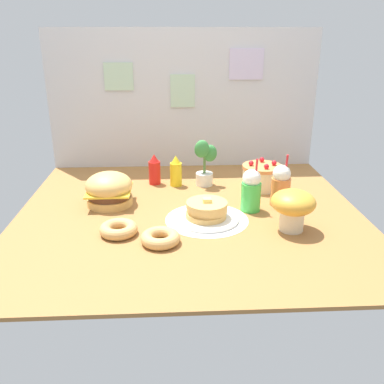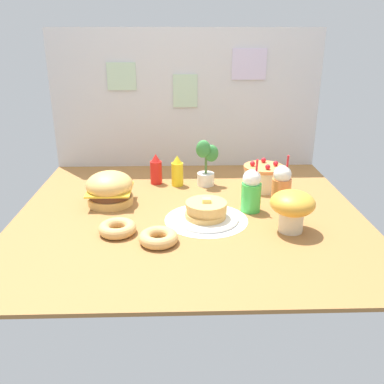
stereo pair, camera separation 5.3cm
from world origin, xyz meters
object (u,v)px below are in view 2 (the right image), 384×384
Objects in this scene: layer_cake at (263,177)px; cream_soda_cup at (251,191)px; donut_pink_glaze at (117,228)px; orange_float_cup at (281,186)px; mushroom_stool at (292,207)px; ketchup_bottle at (156,170)px; potted_plant at (206,161)px; burger at (110,189)px; mustard_bottle at (177,172)px; donut_chocolate at (159,237)px; pancake_stack at (206,212)px.

layer_cake is 0.41m from cream_soda_cup.
cream_soda_cup reaches higher than donut_pink_glaze.
orange_float_cup reaches higher than mushroom_stool.
mushroom_stool is at bearing -58.16° from cream_soda_cup.
potted_plant reaches higher than ketchup_bottle.
burger is at bearing 176.60° from orange_float_cup.
potted_plant is (0.53, 0.76, 0.15)m from donut_pink_glaze.
layer_cake reaches higher than donut_pink_glaze.
mushroom_stool is (1.05, -0.42, 0.04)m from burger.
cream_soda_cup is 1.00× the size of orange_float_cup.
mushroom_stool reaches higher than mustard_bottle.
orange_float_cup is at bearing -41.21° from potted_plant.
mustard_bottle reaches higher than donut_pink_glaze.
burger is 1.06× the size of layer_cake.
layer_cake is 1.05m from donut_chocolate.
burger is 0.88× the size of cream_soda_cup.
mushroom_stool is at bearing -18.67° from pancake_stack.
pancake_stack is at bearing -74.22° from mustard_bottle.
cream_soda_cup reaches higher than ketchup_bottle.
donut_pink_glaze is at bearing -159.50° from cream_soda_cup.
orange_float_cup is (0.20, 0.08, 0.00)m from cream_soda_cup.
orange_float_cup reaches higher than donut_pink_glaze.
ketchup_bottle is 0.91× the size of mushroom_stool.
potted_plant is (0.63, 0.33, 0.08)m from burger.
mushroom_stool is at bearing -21.95° from burger.
orange_float_cup reaches higher than layer_cake.
ketchup_bottle is at bearing 139.69° from cream_soda_cup.
ketchup_bottle reaches higher than burger.
mushroom_stool reaches higher than donut_pink_glaze.
cream_soda_cup is 0.69m from donut_chocolate.
potted_plant reaches higher than orange_float_cup.
potted_plant is at bearing 119.33° from mushroom_stool.
donut_pink_glaze is (-0.49, -0.16, -0.02)m from pancake_stack.
pancake_stack reaches higher than donut_pink_glaze.
cream_soda_cup is at bearing 20.50° from donut_pink_glaze.
cream_soda_cup is 0.53m from potted_plant.
donut_pink_glaze is at bearing -143.97° from layer_cake.
mustard_bottle reaches higher than burger.
burger is 0.89m from cream_soda_cup.
potted_plant is (-0.25, 0.47, 0.05)m from cream_soda_cup.
burger is 0.45m from donut_pink_glaze.
orange_float_cup is 1.61× the size of donut_pink_glaze.
donut_pink_glaze and donut_chocolate have the same top height.
pancake_stack is 0.38m from donut_chocolate.
burger is at bearing -142.62° from mustard_bottle.
cream_soda_cup is 1.61× the size of donut_pink_glaze.
orange_float_cup is (0.48, 0.21, 0.08)m from pancake_stack.
potted_plant is (0.03, 0.60, 0.13)m from pancake_stack.
ketchup_bottle is 1.00× the size of mustard_bottle.
cream_soda_cup is 0.22m from orange_float_cup.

